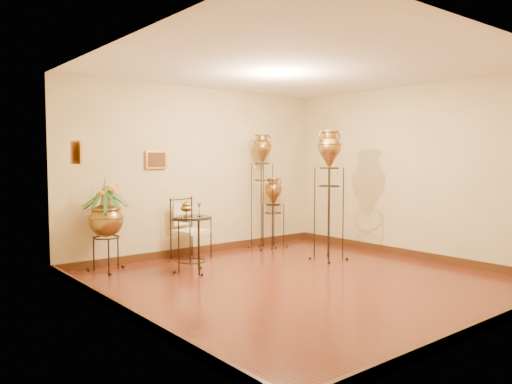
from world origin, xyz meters
TOP-DOWN VIEW (x-y plane):
  - ground at (0.00, 0.00)m, footprint 5.00×5.00m
  - room_shell at (-0.01, 0.01)m, footprint 5.02×5.02m
  - amphora_tall at (1.07, 2.15)m, footprint 0.49×0.49m
  - amphora_mid at (1.26, 0.71)m, footprint 0.58×0.58m
  - amphora_short at (1.34, 2.15)m, footprint 0.43×0.43m
  - planter_urn at (-1.82, 2.15)m, footprint 0.82×0.82m
  - armchair at (-0.41, 2.15)m, footprint 0.65×0.62m
  - side_table at (-0.90, 1.31)m, footprint 0.63×0.63m

SIDE VIEW (x-z plane):
  - ground at x=0.00m, z-range 0.00..0.00m
  - side_table at x=-0.90m, z-range -0.09..0.93m
  - armchair at x=-0.41m, z-range 0.00..0.97m
  - amphora_short at x=1.34m, z-range 0.00..1.28m
  - planter_urn at x=-1.82m, z-range 0.08..1.52m
  - amphora_mid at x=1.26m, z-range 0.01..2.10m
  - amphora_tall at x=1.07m, z-range 0.02..2.09m
  - room_shell at x=-0.01m, z-range 0.33..3.14m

